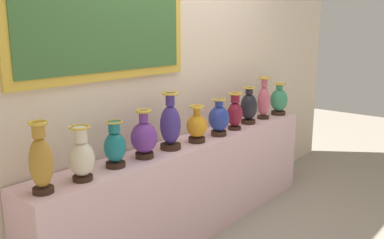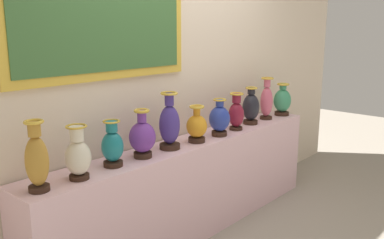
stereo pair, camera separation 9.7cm
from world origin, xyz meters
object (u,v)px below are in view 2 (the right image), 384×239
at_px(vase_ivory, 78,156).
at_px(vase_amber, 197,126).
at_px(vase_rose, 267,101).
at_px(vase_ochre, 37,160).
at_px(vase_burgundy, 236,113).
at_px(vase_onyx, 251,107).
at_px(vase_cobalt, 219,119).
at_px(vase_teal, 112,146).
at_px(vase_indigo, 170,125).
at_px(vase_jade, 282,101).
at_px(vase_violet, 142,137).

bearing_deg(vase_ivory, vase_amber, 0.47).
bearing_deg(vase_rose, vase_ochre, -179.12).
height_order(vase_amber, vase_burgundy, vase_burgundy).
distance_m(vase_burgundy, vase_onyx, 0.28).
xyz_separation_m(vase_ivory, vase_amber, (1.11, 0.01, -0.02)).
bearing_deg(vase_rose, vase_cobalt, -176.58).
relative_size(vase_teal, vase_burgundy, 0.93).
height_order(vase_indigo, vase_jade, vase_indigo).
bearing_deg(vase_amber, vase_ochre, -179.89).
bearing_deg(vase_rose, vase_indigo, -179.80).
bearing_deg(vase_jade, vase_violet, 179.66).
bearing_deg(vase_rose, vase_ivory, -178.85).
distance_m(vase_amber, vase_rose, 1.10).
bearing_deg(vase_jade, vase_onyx, 177.94).
distance_m(vase_ochre, vase_rose, 2.47).
height_order(vase_cobalt, vase_jade, vase_jade).
distance_m(vase_ivory, vase_rose, 2.21).
height_order(vase_ivory, vase_onyx, vase_onyx).
relative_size(vase_burgundy, vase_onyx, 0.95).
bearing_deg(vase_ivory, vase_indigo, 2.72).
xyz_separation_m(vase_ochre, vase_indigo, (1.09, 0.03, 0.00)).
xyz_separation_m(vase_teal, vase_indigo, (0.54, 0.00, 0.05)).
bearing_deg(vase_onyx, vase_rose, 0.74).
distance_m(vase_violet, vase_onyx, 1.38).
xyz_separation_m(vase_ochre, vase_rose, (2.47, 0.04, 0.00)).
relative_size(vase_ivory, vase_onyx, 0.95).
bearing_deg(vase_rose, vase_teal, -179.79).
relative_size(vase_violet, vase_jade, 1.04).
height_order(vase_burgundy, vase_onyx, vase_onyx).
height_order(vase_violet, vase_cobalt, vase_violet).
bearing_deg(vase_jade, vase_ivory, -179.53).
bearing_deg(vase_violet, vase_cobalt, -2.54).
bearing_deg(vase_rose, vase_amber, -178.17).
bearing_deg(vase_ivory, vase_cobalt, -0.21).
bearing_deg(vase_ochre, vase_rose, 0.88).
xyz_separation_m(vase_violet, vase_burgundy, (1.10, -0.02, 0.00)).
distance_m(vase_onyx, vase_rose, 0.28).
height_order(vase_violet, vase_burgundy, vase_violet).
bearing_deg(vase_teal, vase_burgundy, -1.14).
bearing_deg(vase_onyx, vase_teal, -179.88).
xyz_separation_m(vase_cobalt, vase_burgundy, (0.26, 0.02, 0.01)).
xyz_separation_m(vase_burgundy, vase_onyx, (0.28, 0.03, 0.01)).
xyz_separation_m(vase_ivory, vase_cobalt, (1.38, -0.01, -0.00)).
height_order(vase_violet, vase_rose, vase_rose).
xyz_separation_m(vase_rose, vase_jade, (0.27, -0.02, -0.03)).
xyz_separation_m(vase_ochre, vase_amber, (1.37, 0.00, -0.06)).
relative_size(vase_ivory, vase_jade, 1.01).
bearing_deg(vase_jade, vase_rose, 175.04).
bearing_deg(vase_indigo, vase_onyx, 0.07).
bearing_deg(vase_amber, vase_violet, 177.65).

